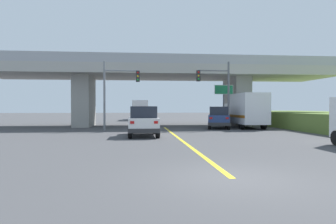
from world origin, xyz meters
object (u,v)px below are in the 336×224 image
Objects in this scene: suv_lead at (143,121)px; traffic_signal_nearside at (218,87)px; box_truck at (245,110)px; semi_truck_distant at (140,110)px; traffic_signal_farside at (116,87)px; highway_sign at (224,95)px; suv_crossing at (218,118)px.

traffic_signal_nearside reaches higher than suv_lead.
box_truck is 0.91× the size of semi_truck_distant.
traffic_signal_farside is 1.36× the size of highway_sign.
semi_truck_distant is (-7.12, 20.24, 0.59)m from suv_crossing.
suv_crossing is at bearing 7.64° from traffic_signal_farside.
suv_crossing is 9.76m from traffic_signal_farside.
box_truck reaches higher than semi_truck_distant.
highway_sign is at bearing 46.50° from suv_lead.
suv_lead is 6.64m from traffic_signal_farside.
traffic_signal_nearside is 3.24m from highway_sign.
traffic_signal_nearside is at bearing -92.53° from suv_crossing.
box_truck is 1.58× the size of highway_sign.
box_truck is 1.16× the size of traffic_signal_farside.
semi_truck_distant is (2.18, 21.49, -2.10)m from traffic_signal_farside.
suv_crossing is 0.61× the size of semi_truck_distant.
box_truck is at bearing 7.94° from traffic_signal_farside.
traffic_signal_nearside is at bearing -72.69° from semi_truck_distant.
highway_sign is 20.42m from semi_truck_distant.
box_truck is at bearing 36.78° from suv_lead.
traffic_signal_farside is at bearing -95.79° from semi_truck_distant.
traffic_signal_nearside is at bearing -114.68° from highway_sign.
semi_truck_distant is at bearing 113.34° from highway_sign.
box_truck is 4.14m from traffic_signal_nearside.
box_truck reaches higher than suv_crossing.
highway_sign reaches higher than semi_truck_distant.
suv_lead is 9.09m from traffic_signal_nearside.
suv_lead is at bearing -140.33° from traffic_signal_nearside.
highway_sign reaches higher than suv_crossing.
suv_crossing is 2.84m from box_truck.
traffic_signal_farside is at bearing 179.31° from traffic_signal_nearside.
traffic_signal_farside is 0.78× the size of semi_truck_distant.
highway_sign is at bearing 15.27° from traffic_signal_farside.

